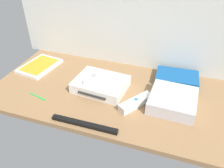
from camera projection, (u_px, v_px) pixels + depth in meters
The scene contains 9 objects.
ground_plane at pixel (112, 94), 94.79cm from camera, with size 100.00×48.00×2.00cm, color #936D47.
game_console at pixel (101, 84), 94.85cm from camera, with size 22.27×17.83×4.40cm.
mini_computer at pixel (173, 100), 85.50cm from camera, with size 17.61×17.61×5.30cm.
game_case at pixel (40, 66), 109.96cm from camera, with size 16.23×20.79×1.56cm.
network_router at pixel (177, 78), 99.60cm from camera, with size 18.54×12.99×3.40cm.
remote_wand at pixel (136, 103), 86.18cm from camera, with size 11.32×14.25×3.40cm.
remote_classic_pad at pixel (103, 79), 92.10cm from camera, with size 15.31×9.79×2.40cm.
sensor_bar at pixel (84, 124), 77.98cm from camera, with size 24.00×1.80×1.40cm, color black.
stylus_pen at pixel (38, 96), 91.34cm from camera, with size 0.70×0.70×9.00cm, color green.
Camera 1 is at (23.87, -71.37, 56.77)cm, focal length 36.54 mm.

